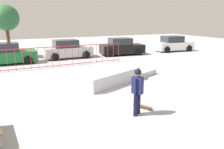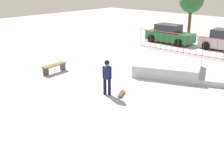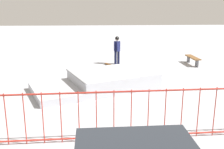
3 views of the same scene
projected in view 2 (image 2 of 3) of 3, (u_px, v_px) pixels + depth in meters
The scene contains 8 objects.
ground_plane at pixel (141, 76), 15.96m from camera, with size 60.00×60.00×0.00m, color #A8AAB2.
skate_ramp at pixel (176, 70), 15.97m from camera, with size 5.98×4.48×0.74m.
skater at pixel (107, 75), 13.02m from camera, with size 0.39×0.44×1.73m.
skateboard at pixel (121, 93), 13.28m from camera, with size 0.55×0.80×0.09m.
perimeter_fence at pixel (193, 45), 20.06m from camera, with size 9.29×0.43×1.50m.
park_bench at pixel (54, 67), 16.46m from camera, with size 0.51×1.66×0.48m.
parked_car_green at pixel (169, 34), 24.25m from camera, with size 4.10×1.93×1.60m.
distant_tree at pixel (191, 1), 25.40m from camera, with size 2.20×2.20×4.55m.
Camera 2 is at (8.96, -12.26, 5.20)m, focal length 44.64 mm.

